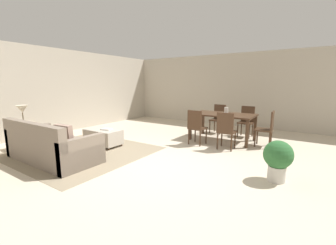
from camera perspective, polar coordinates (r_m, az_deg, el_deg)
The scene contains 17 objects.
ground_plane at distance 4.57m, azimuth -2.35°, elevation -10.57°, with size 10.80×10.80×0.00m, color beige.
wall_back at distance 8.82m, azimuth 17.24°, elevation 7.91°, with size 9.00×0.12×2.70m, color #BCB2A0.
wall_left at distance 8.06m, azimuth -27.15°, elevation 7.11°, with size 0.12×11.00×2.70m, color #BCB2A0.
area_rug at distance 5.72m, azimuth -21.24°, elevation -6.92°, with size 3.00×2.80×0.01m, color gray.
couch at distance 5.30m, azimuth -27.77°, elevation -5.51°, with size 2.13×0.97×0.86m.
ottoman_table at distance 6.04m, azimuth -16.27°, elevation -3.43°, with size 0.97×0.53×0.42m.
side_table at distance 6.52m, azimuth -32.84°, elevation -1.88°, with size 0.40×0.40×0.56m.
table_lamp at distance 6.45m, azimuth -33.28°, elevation 2.71°, with size 0.26×0.26×0.52m.
dining_table at distance 6.46m, azimuth 13.84°, elevation 1.44°, with size 1.71×0.99×0.76m.
dining_chair_near_left at distance 5.86m, azimuth 7.23°, elevation -0.73°, with size 0.42×0.42×0.92m.
dining_chair_near_right at distance 5.56m, azimuth 14.61°, elevation -1.57°, with size 0.42×0.42×0.92m.
dining_chair_far_left at distance 7.45m, azimuth 12.78°, elevation 1.39°, with size 0.43×0.43×0.92m.
dining_chair_far_right at distance 7.16m, azimuth 19.47°, elevation 0.73°, with size 0.42×0.42×0.92m.
dining_chair_head_east at distance 6.18m, azimuth 24.15°, elevation -0.99°, with size 0.42×0.42×0.92m.
vase_centerpiece at distance 6.42m, azimuth 14.67°, elevation 2.95°, with size 0.11×0.11×0.18m, color silver.
book_on_ottoman at distance 5.95m, azimuth -15.44°, elevation -1.65°, with size 0.26×0.20×0.03m, color silver.
potted_plant at distance 4.10m, azimuth 26.32°, elevation -8.12°, with size 0.46×0.46×0.69m.
Camera 1 is at (2.52, -3.45, 1.60)m, focal length 23.80 mm.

